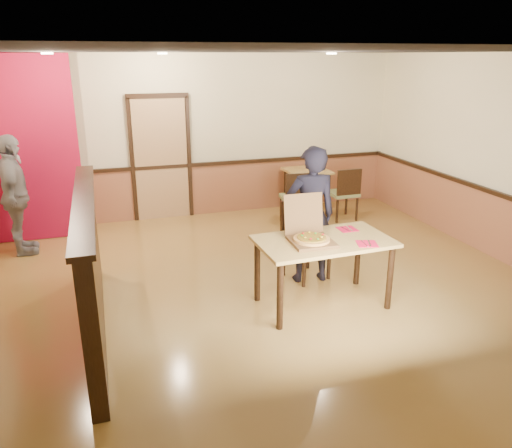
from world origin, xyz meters
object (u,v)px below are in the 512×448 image
Objects in this scene: main_table at (324,249)px; passerby at (15,196)px; side_chair_right at (345,192)px; diner at (311,215)px; pizza_box at (310,236)px; condiment at (314,166)px; side_table at (307,180)px; side_chair_left at (296,196)px; diner_chair at (303,235)px.

passerby is at bearing 139.43° from main_table.
main_table is at bearing 57.63° from side_chair_right.
passerby is at bearing -0.88° from side_chair_right.
diner reaches higher than passerby.
pizza_box is 3.75m from condiment.
main_table is 1.93× the size of side_table.
side_chair_right is 0.79m from condiment.
side_table is at bearing 69.42° from pizza_box.
condiment is at bearing -86.43° from passerby.
side_chair_left is at bearing -126.53° from side_table.
passerby reaches higher than main_table.
side_table is 2.96m from diner.
side_chair_left is (0.79, 2.77, -0.19)m from main_table.
side_chair_right is at bearing -93.77° from passerby.
diner is (0.12, 0.67, 0.18)m from main_table.
side_chair_left reaches higher than main_table.
side_chair_left is at bearing -101.64° from diner.
pizza_box reaches higher than side_chair_left.
condiment is (1.28, 2.58, 0.31)m from diner_chair.
main_table is 1.64× the size of side_chair_right.
diner_chair is at bearing -74.83° from diner.
main_table is 1.50× the size of diner_chair.
main_table is 1.65× the size of side_chair_left.
side_chair_left is 1.17× the size of side_table.
main_table is at bearing -112.10° from condiment.
side_chair_left is at bearing -0.94° from side_chair_right.
condiment is (1.56, 3.41, -0.00)m from pizza_box.
side_chair_left is 0.53× the size of passerby.
passerby is (-3.59, 1.95, 0.31)m from diner_chair.
side_chair_right is 5.20m from passerby.
diner is 0.74m from pizza_box.
side_table is at bearing -176.30° from condiment.
diner_chair reaches higher than condiment.
passerby is 4.92m from condiment.
passerby reaches higher than side_chair_right.
main_table is 3.61m from side_table.
side_chair_right is 6.98× the size of condiment.
diner is at bearing -97.57° from diner_chair.
passerby reaches higher than condiment.
diner is at bearing -123.92° from passerby.
pizza_box reaches higher than side_table.
side_chair_right reaches higher than condiment.
diner reaches higher than side_table.
passerby is (-5.19, -0.00, 0.36)m from side_chair_right.
side_table is 1.43× the size of pizza_box.
condiment is (1.38, 3.40, 0.17)m from main_table.
side_table is at bearing 49.08° from diner_chair.
diner is 3.13× the size of pizza_box.
side_table is 5.95× the size of condiment.
side_chair_left is at bearing -133.37° from condiment.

